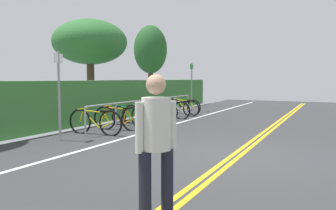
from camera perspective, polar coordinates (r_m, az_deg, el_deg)
ground_plane at (r=7.30m, az=11.68°, el=-8.48°), size 36.50×10.91×0.05m
centre_line_yellow_inner at (r=7.27m, az=12.30°, el=-8.32°), size 32.85×0.10×0.00m
centre_line_yellow_outer at (r=7.31m, az=11.07°, el=-8.23°), size 32.85×0.10×0.00m
bike_lane_stripe_white at (r=8.68m, az=-9.59°, el=-6.19°), size 32.85×0.12×0.00m
bike_rack at (r=12.37m, az=-3.09°, el=0.02°), size 7.22×0.05×0.86m
bicycle_0 at (r=9.84m, az=-12.29°, el=-2.84°), size 0.46×1.80×0.78m
bicycle_1 at (r=10.56m, az=-8.40°, el=-2.25°), size 0.46×1.72×0.79m
bicycle_2 at (r=11.39m, az=-6.70°, el=-1.89°), size 0.53×1.66×0.73m
bicycle_3 at (r=11.98m, az=-3.93°, el=-1.57°), size 0.67×1.60×0.72m
bicycle_4 at (r=12.82m, az=-2.00°, el=-1.09°), size 0.57×1.65×0.76m
bicycle_5 at (r=13.47m, az=0.16°, el=-0.81°), size 0.46×1.82×0.76m
bicycle_6 at (r=14.36m, az=1.90°, el=-0.54°), size 0.57×1.72×0.73m
bicycle_7 at (r=15.15m, az=2.75°, el=-0.28°), size 0.52×1.75×0.73m
pedestrian at (r=3.71m, az=-2.02°, el=-5.68°), size 0.41×0.33×1.65m
sign_post_near at (r=9.00m, az=-18.04°, el=2.87°), size 0.36×0.10×2.30m
sign_post_far at (r=16.34m, az=4.03°, el=3.83°), size 0.36×0.06×2.36m
hedge_backdrop at (r=14.74m, az=-7.36°, el=1.21°), size 16.17×1.18×1.54m
tree_mid at (r=15.77m, az=-13.11°, el=10.29°), size 3.33×3.33×4.26m
tree_far_right at (r=21.15m, az=-3.00°, el=9.30°), size 2.07×2.07×4.90m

